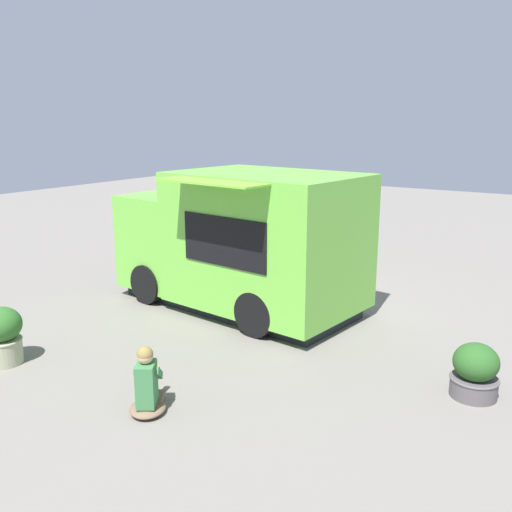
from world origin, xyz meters
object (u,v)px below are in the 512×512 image
at_px(planter_flowering_far, 1,335).
at_px(planter_flowering_side, 290,234).
at_px(person_customer, 147,387).
at_px(planter_flowering_near, 475,371).
at_px(food_truck, 242,244).

bearing_deg(planter_flowering_far, planter_flowering_side, 1.77).
height_order(person_customer, planter_flowering_far, person_customer).
distance_m(planter_flowering_near, planter_flowering_side, 8.84).
bearing_deg(planter_flowering_far, person_customer, -87.38).
height_order(food_truck, planter_flowering_side, food_truck).
xyz_separation_m(planter_flowering_near, planter_flowering_side, (6.23, 6.27, 0.03)).
xyz_separation_m(food_truck, planter_flowering_near, (-1.33, -4.52, -0.88)).
height_order(food_truck, planter_flowering_near, food_truck).
relative_size(planter_flowering_far, planter_flowering_side, 1.16).
bearing_deg(planter_flowering_far, food_truck, -20.10).
distance_m(food_truck, planter_flowering_near, 4.79).
bearing_deg(planter_flowering_side, food_truck, -160.32).
bearing_deg(food_truck, person_customer, -161.90).
bearing_deg(food_truck, planter_flowering_far, 159.90).
relative_size(food_truck, person_customer, 5.65).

